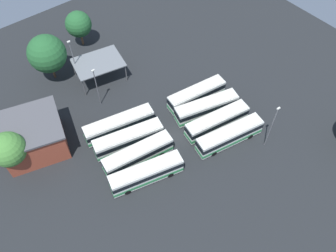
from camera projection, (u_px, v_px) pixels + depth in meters
The scene contains 17 objects.
ground_plane at pixel (174, 136), 59.33m from camera, with size 94.27×94.27×0.00m, color black.
bus_row0_slot0 at pixel (196, 95), 62.70m from camera, with size 11.39×3.92×3.36m.
bus_row0_slot1 at pixel (206, 108), 60.87m from camera, with size 11.80×5.35×3.36m.
bus_row0_slot2 at pixel (217, 121), 58.99m from camera, with size 11.87×4.32×3.36m.
bus_row0_slot3 at pixel (229, 136), 57.18m from camera, with size 12.10×4.60×3.36m.
bus_row1_slot0 at pixel (119, 125), 58.55m from camera, with size 12.33×4.98×3.36m.
bus_row1_slot1 at pixel (129, 139), 56.76m from camera, with size 11.93×5.14×3.36m.
bus_row1_slot2 at pixel (138, 155), 54.94m from camera, with size 11.87×4.11×3.36m.
bus_row1_slot3 at pixel (146, 173), 52.87m from camera, with size 11.84×5.24×3.36m.
depot_building at pixel (33, 136), 55.62m from camera, with size 12.10×11.71×5.93m.
maintenance_shelter at pixel (98, 63), 64.79m from camera, with size 10.11×8.27×4.08m.
lamp_post_by_building at pixel (74, 60), 63.57m from camera, with size 0.56×0.28×9.29m.
lamp_post_near_entrance at pixel (272, 126), 54.06m from camera, with size 0.56×0.28×9.60m.
lamp_post_mid_lot at pixel (97, 86), 60.04m from camera, with size 0.56×0.28×8.49m.
tree_south_edge at pixel (8, 149), 51.03m from camera, with size 5.40×5.40×8.26m.
tree_west_edge at pixel (47, 54), 63.29m from camera, with size 7.11×7.11×9.48m.
tree_north_edge at pixel (78, 24), 70.01m from camera, with size 5.32×5.32×7.72m.
Camera 1 is at (22.26, 26.43, 48.26)m, focal length 36.91 mm.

